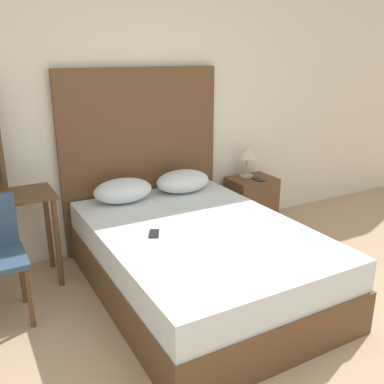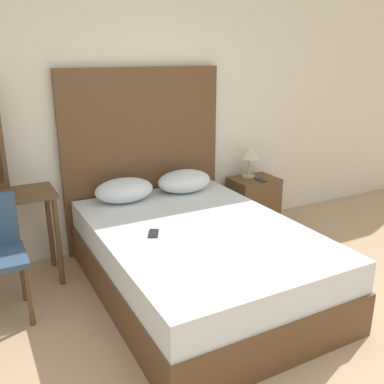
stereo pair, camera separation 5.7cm
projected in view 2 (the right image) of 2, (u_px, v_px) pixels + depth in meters
The scene contains 9 objects.
wall_back at pixel (134, 106), 3.98m from camera, with size 10.00×0.06×2.70m.
bed at pixel (198, 259), 3.37m from camera, with size 1.49×2.12×0.55m.
headboard at pixel (144, 159), 4.10m from camera, with size 1.56×0.05×1.70m.
pillow_left at pixel (124, 190), 3.81m from camera, with size 0.53×0.37×0.21m.
pillow_right at pixel (184, 181), 4.08m from camera, with size 0.53×0.37×0.21m.
phone_on_bed at pixel (154, 233), 3.15m from camera, with size 0.13×0.17×0.01m.
nightstand at pixel (253, 203), 4.62m from camera, with size 0.48×0.37×0.55m.
table_lamp at pixel (249, 153), 4.50m from camera, with size 0.24×0.24×0.34m.
phone_on_nightstand at pixel (261, 180), 4.46m from camera, with size 0.09×0.16×0.01m.
Camera 2 is at (-1.42, -1.21, 1.82)m, focal length 40.00 mm.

